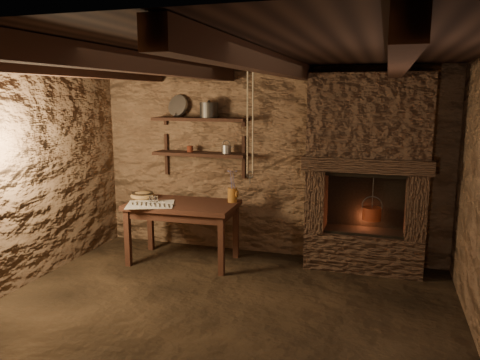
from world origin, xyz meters
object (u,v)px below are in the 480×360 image
(wooden_bowl, at_px, (143,196))
(iron_stockpot, at_px, (209,111))
(work_table, at_px, (183,230))
(red_pot, at_px, (372,213))
(stoneware_jug, at_px, (233,188))

(wooden_bowl, distance_m, iron_stockpot, 1.37)
(iron_stockpot, bearing_deg, work_table, -109.23)
(work_table, height_order, red_pot, red_pot)
(red_pot, bearing_deg, wooden_bowl, -173.78)
(wooden_bowl, bearing_deg, stoneware_jug, 7.62)
(work_table, distance_m, red_pot, 2.28)
(work_table, xyz_separation_m, wooden_bowl, (-0.58, 0.07, 0.38))
(work_table, height_order, stoneware_jug, stoneware_jug)
(work_table, xyz_separation_m, iron_stockpot, (0.17, 0.49, 1.45))
(stoneware_jug, bearing_deg, wooden_bowl, -170.81)
(work_table, xyz_separation_m, red_pot, (2.23, 0.37, 0.30))
(stoneware_jug, relative_size, wooden_bowl, 1.31)
(stoneware_jug, height_order, wooden_bowl, stoneware_jug)
(iron_stockpot, bearing_deg, stoneware_jug, -33.93)
(wooden_bowl, distance_m, red_pot, 2.83)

